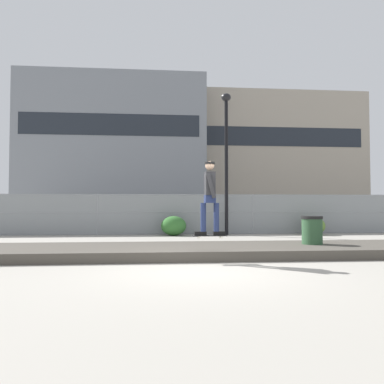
% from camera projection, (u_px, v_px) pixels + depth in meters
% --- Properties ---
extents(ground_plane, '(120.00, 120.00, 0.00)m').
position_uv_depth(ground_plane, '(199.00, 270.00, 7.66)').
color(ground_plane, '#9E998E').
extents(gravel_berm, '(17.71, 2.64, 0.25)m').
position_uv_depth(gravel_berm, '(189.00, 251.00, 9.95)').
color(gravel_berm, '#4C473F').
rests_on(gravel_berm, ground_plane).
extents(skateboard, '(0.80, 0.21, 0.07)m').
position_uv_depth(skateboard, '(210.00, 236.00, 8.72)').
color(skateboard, black).
extents(skater, '(0.72, 0.58, 1.74)m').
position_uv_depth(skater, '(210.00, 193.00, 8.76)').
color(skater, black).
rests_on(skater, skateboard).
extents(chain_fence, '(21.53, 0.06, 1.85)m').
position_uv_depth(chain_fence, '(177.00, 214.00, 17.27)').
color(chain_fence, gray).
rests_on(chain_fence, ground_plane).
extents(street_lamp, '(0.44, 0.44, 6.46)m').
position_uv_depth(street_lamp, '(226.00, 146.00, 17.07)').
color(street_lamp, black).
rests_on(street_lamp, ground_plane).
extents(parked_car_near, '(4.44, 2.03, 1.66)m').
position_uv_depth(parked_car_near, '(68.00, 215.00, 20.38)').
color(parked_car_near, black).
rests_on(parked_car_near, ground_plane).
extents(parked_car_mid, '(4.46, 2.07, 1.66)m').
position_uv_depth(parked_car_mid, '(194.00, 214.00, 21.09)').
color(parked_car_mid, '#474C54').
rests_on(parked_car_mid, ground_plane).
extents(library_building, '(22.11, 11.92, 17.03)m').
position_uv_depth(library_building, '(116.00, 150.00, 48.53)').
color(library_building, slate).
rests_on(library_building, ground_plane).
extents(office_block, '(30.78, 15.82, 16.66)m').
position_uv_depth(office_block, '(243.00, 159.00, 56.49)').
color(office_block, '#9E9384').
rests_on(office_block, ground_plane).
extents(shrub_left, '(1.12, 0.91, 0.86)m').
position_uv_depth(shrub_left, '(174.00, 226.00, 16.56)').
color(shrub_left, '#336B2D').
rests_on(shrub_left, ground_plane).
extents(shrub_center, '(1.05, 0.86, 0.81)m').
position_uv_depth(shrub_center, '(314.00, 226.00, 16.90)').
color(shrub_center, '#567A33').
rests_on(shrub_center, ground_plane).
extents(trash_bin, '(0.59, 0.59, 1.03)m').
position_uv_depth(trash_bin, '(312.00, 234.00, 10.44)').
color(trash_bin, '#2D5133').
rests_on(trash_bin, ground_plane).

